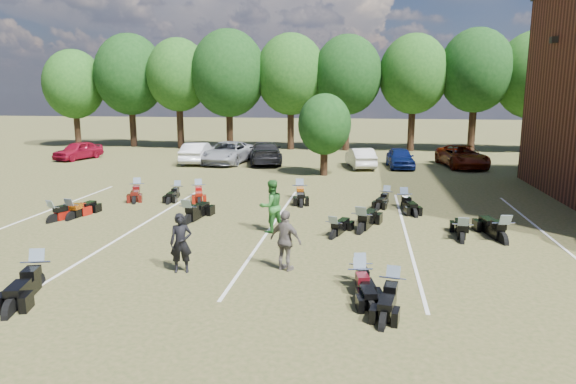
% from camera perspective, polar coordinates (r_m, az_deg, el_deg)
% --- Properties ---
extents(ground, '(160.00, 160.00, 0.00)m').
position_cam_1_polar(ground, '(16.26, 6.63, -7.14)').
color(ground, brown).
rests_on(ground, ground).
extents(car_0, '(2.57, 4.25, 1.35)m').
position_cam_1_polar(car_0, '(41.59, -22.28, 4.30)').
color(car_0, maroon).
rests_on(car_0, ground).
extents(car_1, '(1.80, 4.55, 1.47)m').
position_cam_1_polar(car_1, '(37.07, -9.98, 4.31)').
color(car_1, silver).
rests_on(car_1, ground).
extents(car_2, '(3.04, 5.71, 1.53)m').
position_cam_1_polar(car_2, '(36.68, -6.69, 4.37)').
color(car_2, '#92939A').
rests_on(car_2, ground).
extents(car_3, '(3.38, 5.78, 1.57)m').
position_cam_1_polar(car_3, '(36.28, -2.56, 4.40)').
color(car_3, black).
rests_on(car_3, ground).
extents(car_4, '(1.90, 4.07, 1.35)m').
position_cam_1_polar(car_4, '(35.14, 12.36, 3.74)').
color(car_4, navy).
rests_on(car_4, ground).
extents(car_5, '(2.24, 4.26, 1.34)m').
position_cam_1_polar(car_5, '(34.72, 8.05, 3.79)').
color(car_5, beige).
rests_on(car_5, ground).
extents(car_6, '(3.21, 5.56, 1.46)m').
position_cam_1_polar(car_6, '(36.60, 18.79, 3.78)').
color(car_6, '#5D1505').
rests_on(car_6, ground).
extents(car_7, '(3.01, 5.00, 1.35)m').
position_cam_1_polar(car_7, '(36.19, 27.00, 2.99)').
color(car_7, '#3F3E44').
rests_on(car_7, ground).
extents(person_black, '(0.70, 0.54, 1.72)m').
position_cam_1_polar(person_black, '(14.90, -11.81, -5.57)').
color(person_black, black).
rests_on(person_black, ground).
extents(person_green, '(1.19, 1.16, 1.94)m').
position_cam_1_polar(person_green, '(18.66, -1.87, -1.57)').
color(person_green, '#296C28').
rests_on(person_green, ground).
extents(person_grey, '(1.12, 0.84, 1.77)m').
position_cam_1_polar(person_grey, '(14.72, -0.25, -5.42)').
color(person_grey, '#625A54').
rests_on(person_grey, ground).
extents(motorcycle_2, '(1.40, 2.59, 1.38)m').
position_cam_1_polar(motorcycle_2, '(15.34, -26.01, -9.39)').
color(motorcycle_2, black).
rests_on(motorcycle_2, ground).
extents(motorcycle_3, '(1.02, 2.13, 1.14)m').
position_cam_1_polar(motorcycle_3, '(14.15, 8.00, -10.04)').
color(motorcycle_3, black).
rests_on(motorcycle_3, ground).
extents(motorcycle_4, '(1.04, 2.21, 1.18)m').
position_cam_1_polar(motorcycle_4, '(13.24, 11.46, -11.69)').
color(motorcycle_4, black).
rests_on(motorcycle_4, ground).
extents(motorcycle_5, '(1.05, 2.15, 1.15)m').
position_cam_1_polar(motorcycle_5, '(13.74, 7.95, -10.69)').
color(motorcycle_5, black).
rests_on(motorcycle_5, ground).
extents(motorcycle_7, '(1.40, 2.35, 1.25)m').
position_cam_1_polar(motorcycle_7, '(22.27, -24.57, -3.05)').
color(motorcycle_7, maroon).
rests_on(motorcycle_7, ground).
extents(motorcycle_8, '(0.92, 2.26, 1.23)m').
position_cam_1_polar(motorcycle_8, '(22.42, -22.90, -2.83)').
color(motorcycle_8, black).
rests_on(motorcycle_8, ground).
extents(motorcycle_9, '(1.09, 2.53, 1.36)m').
position_cam_1_polar(motorcycle_9, '(20.43, -11.04, -3.45)').
color(motorcycle_9, black).
rests_on(motorcycle_9, ground).
extents(motorcycle_10, '(1.41, 2.62, 1.39)m').
position_cam_1_polar(motorcycle_10, '(18.97, 8.12, -4.49)').
color(motorcycle_10, black).
rests_on(motorcycle_10, ground).
extents(motorcycle_11, '(1.18, 2.12, 1.13)m').
position_cam_1_polar(motorcycle_11, '(18.20, 5.08, -5.10)').
color(motorcycle_11, black).
rests_on(motorcycle_11, ground).
extents(motorcycle_12, '(1.22, 2.61, 1.40)m').
position_cam_1_polar(motorcycle_12, '(19.03, 22.69, -5.22)').
color(motorcycle_12, black).
rests_on(motorcycle_12, ground).
extents(motorcycle_13, '(0.92, 2.27, 1.23)m').
position_cam_1_polar(motorcycle_13, '(18.66, 18.73, -5.25)').
color(motorcycle_13, black).
rests_on(motorcycle_13, ground).
extents(motorcycle_14, '(1.43, 2.36, 1.25)m').
position_cam_1_polar(motorcycle_14, '(26.23, -16.37, -0.44)').
color(motorcycle_14, '#4A0F0A').
rests_on(motorcycle_14, ground).
extents(motorcycle_15, '(1.36, 2.28, 1.21)m').
position_cam_1_polar(motorcycle_15, '(25.35, -9.88, -0.55)').
color(motorcycle_15, maroon).
rests_on(motorcycle_15, ground).
extents(motorcycle_16, '(0.81, 2.04, 1.11)m').
position_cam_1_polar(motorcycle_16, '(25.51, -12.19, -0.56)').
color(motorcycle_16, black).
rests_on(motorcycle_16, ground).
extents(motorcycle_17, '(1.12, 2.44, 1.31)m').
position_cam_1_polar(motorcycle_17, '(24.61, 1.32, -0.73)').
color(motorcycle_17, black).
rests_on(motorcycle_17, ground).
extents(motorcycle_18, '(1.13, 2.32, 1.24)m').
position_cam_1_polar(motorcycle_18, '(23.29, 12.75, -1.70)').
color(motorcycle_18, black).
rests_on(motorcycle_18, ground).
extents(motorcycle_19, '(1.15, 2.11, 1.12)m').
position_cam_1_polar(motorcycle_19, '(24.03, 10.83, -1.23)').
color(motorcycle_19, black).
rests_on(motorcycle_19, ground).
extents(tree_line, '(56.00, 6.00, 9.79)m').
position_cam_1_polar(tree_line, '(44.47, 6.86, 12.72)').
color(tree_line, black).
rests_on(tree_line, ground).
extents(young_tree_midfield, '(3.20, 3.20, 4.70)m').
position_cam_1_polar(young_tree_midfield, '(31.09, 4.07, 7.51)').
color(young_tree_midfield, black).
rests_on(young_tree_midfield, ground).
extents(parking_lines, '(20.10, 14.00, 0.01)m').
position_cam_1_polar(parking_lines, '(19.43, -1.95, -3.98)').
color(parking_lines, silver).
rests_on(parking_lines, ground).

